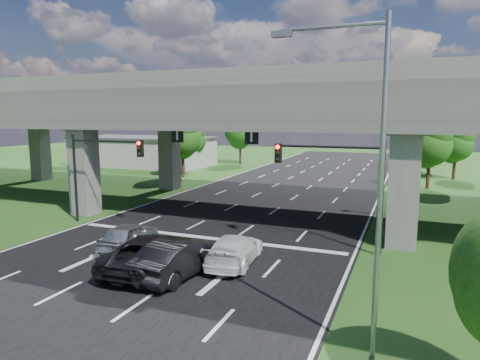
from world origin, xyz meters
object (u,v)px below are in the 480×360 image
Objects in this scene: streetlight_near at (367,163)px; streetlight_far at (399,131)px; signal_left at (100,162)px; car_white at (234,250)px; car_dark at (180,257)px; car_trailing at (153,253)px; car_silver at (129,236)px; streetlight_beyond at (402,127)px; signal_right at (339,174)px.

streetlight_far is (0.00, 30.00, 0.00)m from streetlight_near.
signal_left is 1.22× the size of car_white.
car_dark is 1.56m from car_trailing.
streetlight_near reaches higher than car_silver.
car_white is at bearing 174.48° from car_silver.
signal_left is at bearing 150.98° from streetlight_near.
streetlight_beyond reaches higher than car_silver.
streetlight_beyond is 2.04× the size of car_white.
streetlight_far is 28.48m from car_trailing.
car_silver is (-12.85, -24.01, -5.09)m from streetlight_far.
signal_right is 1.22× the size of car_white.
streetlight_beyond reaches higher than car_trailing.
car_silver is at bearing -6.30° from car_white.
streetlight_far is (17.92, 20.06, 1.66)m from signal_left.
signal_left is at bearing 180.00° from signal_right.
car_trailing is (-9.84, 3.74, -4.98)m from streetlight_near.
signal_right is 11.80m from car_silver.
streetlight_far reaches higher than signal_right.
car_trailing is at bearing -103.11° from streetlight_beyond.
signal_right is 1.15× the size of car_dark.
streetlight_beyond is 2.34× the size of car_silver.
signal_right and signal_left have the same top height.
car_white is at bearing -137.37° from signal_right.
car_dark reaches higher than car_trailing.
streetlight_far is 2.04× the size of car_white.
car_dark is (-6.02, -6.38, -3.30)m from signal_right.
signal_left is 1.40× the size of car_silver.
streetlight_beyond is 43.53m from car_dark.
signal_right reaches higher than car_silver.
streetlight_far reaches higher than car_silver.
car_silver is at bearing -118.15° from streetlight_far.
car_trailing is (-7.57, -6.20, -3.32)m from signal_right.
signal_right is at bearing 0.00° from signal_left.
signal_right is 10.33m from streetlight_near.
streetlight_beyond is 1.92× the size of car_dark.
streetlight_far is at bearing 48.22° from signal_left.
streetlight_far is at bearing -114.15° from car_trailing.
car_trailing is at bearing 28.39° from car_white.
streetlight_far is (2.27, 20.06, 1.66)m from signal_right.
streetlight_beyond is at bearing 63.57° from signal_left.
streetlight_beyond is (17.92, 36.06, 1.66)m from signal_left.
signal_left reaches higher than car_trailing.
streetlight_near reaches higher than signal_right.
streetlight_far is 2.34× the size of car_silver.
car_silver is 3.75m from car_trailing.
car_dark is 0.87× the size of car_trailing.
streetlight_near is 1.66× the size of car_trailing.
car_white is (1.69, 2.39, -0.15)m from car_dark.
streetlight_near is (17.92, -9.94, 1.66)m from signal_left.
car_trailing reaches higher than car_silver.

